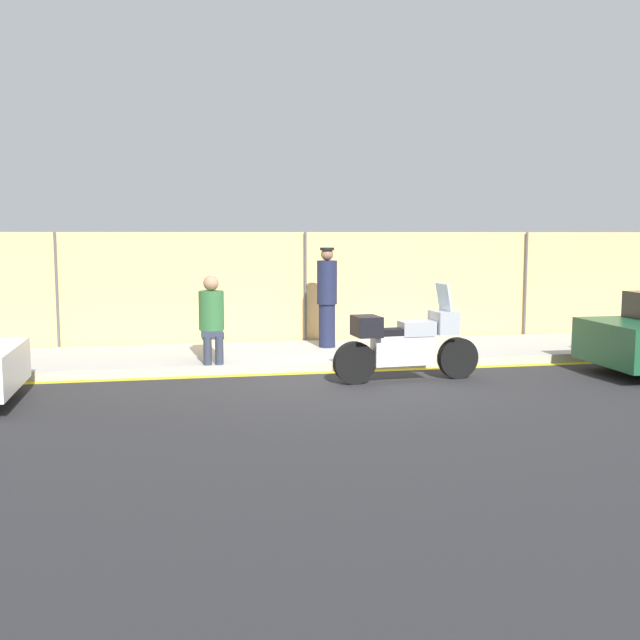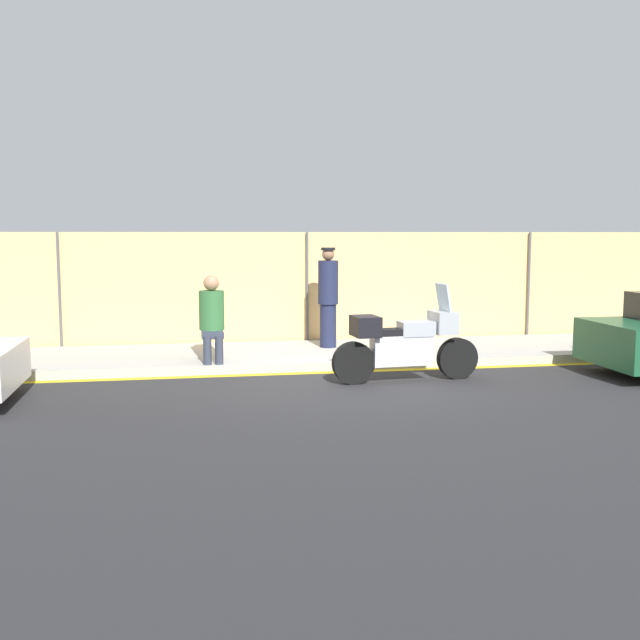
% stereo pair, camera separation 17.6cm
% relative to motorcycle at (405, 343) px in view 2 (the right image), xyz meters
% --- Properties ---
extents(ground_plane, '(120.00, 120.00, 0.00)m').
position_rel_motorcycle_xyz_m(ground_plane, '(-0.90, 0.17, -0.59)').
color(ground_plane, '#262628').
extents(sidewalk, '(33.91, 2.54, 0.15)m').
position_rel_motorcycle_xyz_m(sidewalk, '(-0.90, 2.27, -0.51)').
color(sidewalk, '#9E9E99').
rests_on(sidewalk, ground_plane).
extents(curb_paint_stripe, '(33.91, 0.18, 0.01)m').
position_rel_motorcycle_xyz_m(curb_paint_stripe, '(-0.90, 0.91, -0.58)').
color(curb_paint_stripe, gold).
rests_on(curb_paint_stripe, ground_plane).
extents(storefront_fence, '(32.21, 0.17, 2.23)m').
position_rel_motorcycle_xyz_m(storefront_fence, '(-0.90, 3.63, 0.53)').
color(storefront_fence, '#E5B26B').
rests_on(storefront_fence, ground_plane).
extents(motorcycle, '(2.29, 0.61, 1.46)m').
position_rel_motorcycle_xyz_m(motorcycle, '(0.00, 0.00, 0.00)').
color(motorcycle, black).
rests_on(motorcycle, ground_plane).
extents(officer_standing, '(0.36, 0.36, 1.81)m').
position_rel_motorcycle_xyz_m(officer_standing, '(-0.67, 2.59, 0.49)').
color(officer_standing, '#191E38').
rests_on(officer_standing, sidewalk).
extents(person_seated_on_curb, '(0.41, 0.72, 1.39)m').
position_rel_motorcycle_xyz_m(person_seated_on_curb, '(-2.80, 1.49, 0.33)').
color(person_seated_on_curb, '#2D3342').
rests_on(person_seated_on_curb, sidewalk).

